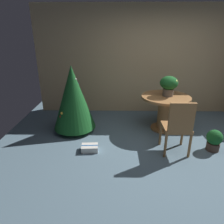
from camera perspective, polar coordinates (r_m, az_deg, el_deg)
name	(u,v)px	position (r m, az deg, el deg)	size (l,w,h in m)	color
ground_plane	(176,157)	(3.63, 17.91, -12.15)	(6.60, 6.60, 0.00)	slate
back_wall_panel	(158,61)	(5.23, 12.90, 13.89)	(6.00, 0.10, 2.60)	tan
round_dining_table	(165,108)	(4.35, 14.77, 1.19)	(1.01, 1.01, 0.75)	#9E6B3D
flower_vase	(169,84)	(4.25, 15.89, 7.61)	(0.36, 0.36, 0.41)	#665B51
wooden_chair_near	(178,125)	(3.49, 18.27, -3.64)	(0.44, 0.45, 0.97)	#9E6B3D
holiday_tree	(73,98)	(4.14, -11.03, 4.04)	(0.87, 0.87, 1.38)	brown
gift_box_cream	(90,148)	(3.63, -6.36, -10.16)	(0.30, 0.23, 0.11)	silver
potted_plant	(214,140)	(3.98, 27.10, -7.06)	(0.27, 0.27, 0.39)	#4C382D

